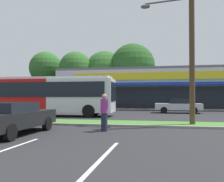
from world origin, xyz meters
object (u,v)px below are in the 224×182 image
(bus_stop_bench, at_px, (0,117))
(car_1, at_px, (31,104))
(city_bus, at_px, (46,95))
(car_0, at_px, (179,106))
(pedestrian_near_bench, at_px, (104,112))
(car_2, at_px, (12,118))
(utility_pole, at_px, (189,31))

(bus_stop_bench, relative_size, car_1, 0.35)
(city_bus, relative_size, bus_stop_bench, 7.30)
(car_0, relative_size, pedestrian_near_bench, 2.55)
(car_1, height_order, car_2, car_1)
(utility_pole, height_order, car_2, utility_pole)
(utility_pole, xyz_separation_m, pedestrian_near_bench, (-4.14, -2.85, -4.38))
(utility_pole, relative_size, car_2, 2.05)
(car_1, xyz_separation_m, car_2, (8.29, -16.25, -0.06))
(car_2, relative_size, pedestrian_near_bench, 2.74)
(car_1, bearing_deg, car_2, -62.97)
(car_0, bearing_deg, car_2, 63.35)
(car_0, height_order, pedestrian_near_bench, pedestrian_near_bench)
(bus_stop_bench, xyz_separation_m, car_0, (10.38, 13.01, 0.23))
(car_0, xyz_separation_m, pedestrian_near_bench, (-4.26, -13.95, 0.15))
(car_2, distance_m, pedestrian_near_bench, 4.06)
(bus_stop_bench, bearing_deg, utility_pole, -169.46)
(utility_pole, relative_size, city_bus, 0.84)
(city_bus, relative_size, car_0, 2.62)
(utility_pole, distance_m, city_bus, 12.83)
(bus_stop_bench, distance_m, pedestrian_near_bench, 6.21)
(pedestrian_near_bench, bearing_deg, car_0, 132.33)
(city_bus, bearing_deg, car_2, -73.22)
(pedestrian_near_bench, bearing_deg, utility_pole, 93.90)
(car_2, bearing_deg, car_0, -26.65)
(city_bus, bearing_deg, pedestrian_near_bench, -51.35)
(car_2, height_order, pedestrian_near_bench, pedestrian_near_bench)
(city_bus, bearing_deg, car_1, 126.64)
(utility_pole, distance_m, car_1, 20.32)
(bus_stop_bench, distance_m, car_2, 3.70)
(car_0, bearing_deg, utility_pole, 89.38)
(city_bus, xyz_separation_m, car_2, (3.34, -10.00, -1.04))
(car_0, bearing_deg, city_bus, 27.02)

